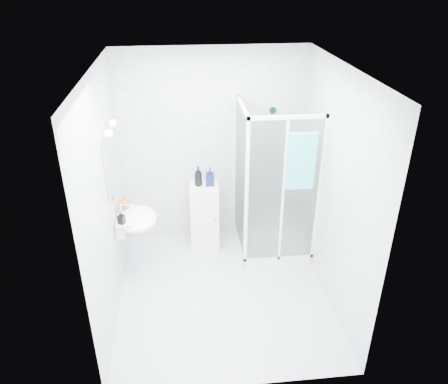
{
  "coord_description": "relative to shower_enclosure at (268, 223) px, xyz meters",
  "views": [
    {
      "loc": [
        -0.42,
        -3.99,
        3.44
      ],
      "look_at": [
        0.05,
        0.35,
        1.15
      ],
      "focal_mm": 35.0,
      "sensor_mm": 36.0,
      "label": 1
    }
  ],
  "objects": [
    {
      "name": "vanity_lights",
      "position": [
        -1.8,
        -0.32,
        1.47
      ],
      "size": [
        0.1,
        0.4,
        0.08
      ],
      "color": "silver",
      "rests_on": "room"
    },
    {
      "name": "storage_cabinet",
      "position": [
        -0.81,
        0.25,
        0.01
      ],
      "size": [
        0.39,
        0.41,
        0.91
      ],
      "rotation": [
        0.0,
        0.0,
        -0.04
      ],
      "color": "white",
      "rests_on": "ground"
    },
    {
      "name": "mirror",
      "position": [
        -1.85,
        -0.32,
        1.05
      ],
      "size": [
        0.02,
        0.6,
        0.7
      ],
      "primitive_type": "cube",
      "color": "white",
      "rests_on": "room"
    },
    {
      "name": "hand_towel",
      "position": [
        0.25,
        -0.4,
        1.05
      ],
      "size": [
        0.32,
        0.05,
        0.69
      ],
      "color": "#35C2CA",
      "rests_on": "shower_enclosure"
    },
    {
      "name": "wall_hooks",
      "position": [
        -0.92,
        0.49,
        1.17
      ],
      "size": [
        0.23,
        0.06,
        0.03
      ],
      "color": "silver",
      "rests_on": "room"
    },
    {
      "name": "shampoo_bottle_a",
      "position": [
        -0.88,
        0.26,
        0.59
      ],
      "size": [
        0.13,
        0.13,
        0.26
      ],
      "primitive_type": "imported",
      "rotation": [
        0.0,
        0.0,
        0.39
      ],
      "color": "black",
      "rests_on": "storage_cabinet"
    },
    {
      "name": "shower_enclosure",
      "position": [
        0.0,
        0.0,
        0.0
      ],
      "size": [
        0.9,
        0.95,
        2.0
      ],
      "color": "white",
      "rests_on": "ground"
    },
    {
      "name": "shampoo_bottle_b",
      "position": [
        -0.73,
        0.26,
        0.58
      ],
      "size": [
        0.12,
        0.12,
        0.24
      ],
      "primitive_type": "imported",
      "rotation": [
        0.0,
        0.0,
        -0.06
      ],
      "color": "#0D1351",
      "rests_on": "storage_cabinet"
    },
    {
      "name": "room",
      "position": [
        -0.67,
        -0.77,
        0.85
      ],
      "size": [
        2.4,
        2.6,
        2.6
      ],
      "color": "white",
      "rests_on": "ground"
    },
    {
      "name": "wall_basin",
      "position": [
        -1.66,
        -0.32,
        0.35
      ],
      "size": [
        0.46,
        0.56,
        0.35
      ],
      "color": "white",
      "rests_on": "ground"
    },
    {
      "name": "soap_dispenser_black",
      "position": [
        -1.78,
        -0.5,
        0.49
      ],
      "size": [
        0.09,
        0.09,
        0.15
      ],
      "primitive_type": "imported",
      "rotation": [
        0.0,
        0.0,
        -0.42
      ],
      "color": "black",
      "rests_on": "wall_basin"
    },
    {
      "name": "soap_dispenser_orange",
      "position": [
        -1.78,
        -0.16,
        0.5
      ],
      "size": [
        0.14,
        0.14,
        0.17
      ],
      "primitive_type": "imported",
      "rotation": [
        0.0,
        0.0,
        -0.05
      ],
      "color": "#AF4B14",
      "rests_on": "wall_basin"
    }
  ]
}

